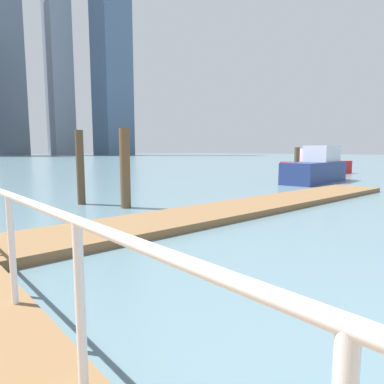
# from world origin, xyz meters

# --- Properties ---
(ground_plane) EXTENTS (300.00, 300.00, 0.00)m
(ground_plane) POSITION_xyz_m (0.00, 20.00, 0.00)
(ground_plane) COLOR slate
(floating_dock) EXTENTS (15.83, 2.00, 0.18)m
(floating_dock) POSITION_xyz_m (4.41, 9.63, 0.09)
(floating_dock) COLOR olive
(floating_dock) RESTS_ON ground_plane
(boardwalk_railing) EXTENTS (0.06, 24.85, 1.08)m
(boardwalk_railing) POSITION_xyz_m (-3.15, 6.43, 1.23)
(boardwalk_railing) COLOR white
(boardwalk_railing) RESTS_ON boardwalk
(dock_piling_0) EXTENTS (0.34, 0.34, 2.05)m
(dock_piling_0) POSITION_xyz_m (15.58, 14.83, 1.02)
(dock_piling_0) COLOR brown
(dock_piling_0) RESTS_ON ground_plane
(dock_piling_1) EXTENTS (0.27, 0.27, 2.53)m
(dock_piling_1) POSITION_xyz_m (0.83, 14.15, 1.27)
(dock_piling_1) COLOR brown
(dock_piling_1) RESTS_ON ground_plane
(dock_piling_2) EXTENTS (0.33, 0.33, 2.55)m
(dock_piling_2) POSITION_xyz_m (1.60, 12.49, 1.27)
(dock_piling_2) COLOR brown
(dock_piling_2) RESTS_ON ground_plane
(moored_boat_0) EXTENTS (6.09, 2.51, 2.13)m
(moored_boat_0) POSITION_xyz_m (14.66, 12.94, 0.82)
(moored_boat_0) COLOR navy
(moored_boat_0) RESTS_ON ground_plane
(moored_boat_2) EXTENTS (6.74, 2.68, 1.98)m
(moored_boat_2) POSITION_xyz_m (20.66, 16.20, 0.69)
(moored_boat_2) COLOR red
(moored_boat_2) RESTS_ON ground_plane
(skyline_tower_4) EXTENTS (10.95, 12.56, 76.12)m
(skyline_tower_4) POSITION_xyz_m (28.86, 141.27, 38.06)
(skyline_tower_4) COLOR slate
(skyline_tower_4) RESTS_ON ground_plane
(skyline_tower_5) EXTENTS (8.54, 12.66, 78.91)m
(skyline_tower_5) POSITION_xyz_m (45.30, 134.67, 39.45)
(skyline_tower_5) COLOR gray
(skyline_tower_5) RESTS_ON ground_plane
(skyline_tower_6) EXTENTS (11.47, 12.48, 84.87)m
(skyline_tower_6) POSITION_xyz_m (60.48, 121.65, 42.43)
(skyline_tower_6) COLOR slate
(skyline_tower_6) RESTS_ON ground_plane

